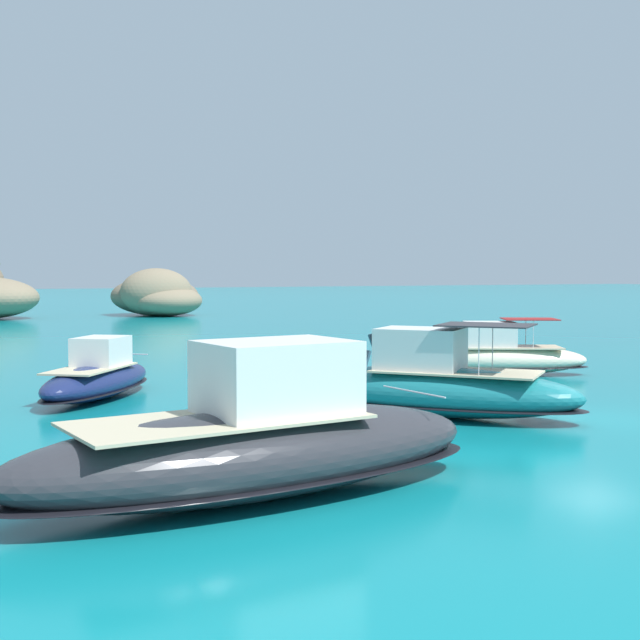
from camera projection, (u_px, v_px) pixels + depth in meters
The scene contains 8 objects.
ground_plane at pixel (594, 419), 25.79m from camera, with size 400.00×400.00×0.00m, color #0F7F89.
islet_small at pixel (157, 297), 85.37m from camera, with size 11.15×12.31×4.74m.
motorboat_teal at pixel (433, 387), 26.27m from camera, with size 8.13×8.75×2.88m.
motorboat_cream at pixel (497, 357), 36.85m from camera, with size 7.92×5.67×2.42m.
motorboat_navy at pixel (98, 378), 29.96m from camera, with size 6.07×7.12×2.14m.
motorboat_charcoal at pixel (256, 445), 16.88m from camera, with size 10.80×4.40×3.09m.
dinghy_tender at pixel (390, 380), 33.23m from camera, with size 2.86×1.87×0.58m.
channel_buoy at pixel (338, 365), 37.36m from camera, with size 0.56×0.56×1.48m.
Camera 1 is at (-18.56, -19.46, 4.48)m, focal length 47.94 mm.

